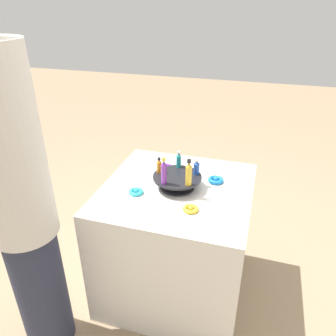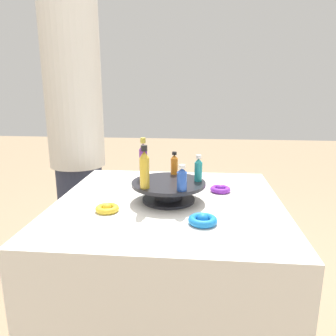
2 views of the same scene
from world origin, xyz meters
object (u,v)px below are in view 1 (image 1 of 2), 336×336
bottle_orange (159,166)px  ribbon_bow_teal (136,192)px  person_figure (20,205)px  bottle_gold (189,173)px  bottle_blue (197,167)px  display_stand (177,180)px  ribbon_bow_blue (216,180)px  ribbon_bow_purple (166,167)px  ribbon_bow_gold (191,209)px  bottle_teal (179,160)px  bottle_purple (164,172)px

bottle_orange → ribbon_bow_teal: bearing=147.1°
ribbon_bow_teal → person_figure: bearing=139.1°
bottle_gold → bottle_blue: 0.13m
display_stand → bottle_orange: bottle_orange is taller
ribbon_bow_blue → ribbon_bow_purple: (0.07, 0.32, -0.00)m
ribbon_bow_gold → person_figure: bearing=117.2°
bottle_blue → ribbon_bow_gold: size_ratio=1.11×
ribbon_bow_purple → ribbon_bow_gold: 0.46m
bottle_teal → ribbon_bow_gold: bearing=-154.5°
bottle_gold → ribbon_bow_purple: 0.36m
display_stand → bottle_blue: size_ratio=3.06×
ribbon_bow_blue → person_figure: (-0.67, 0.76, 0.12)m
ribbon_bow_blue → ribbon_bow_gold: ribbon_bow_blue is taller
bottle_blue → ribbon_bow_teal: 0.35m
ribbon_bow_teal → bottle_purple: bearing=-80.8°
person_figure → bottle_blue: bearing=-1.8°
bottle_teal → ribbon_bow_gold: size_ratio=1.22×
display_stand → bottle_gold: (-0.07, -0.08, 0.10)m
bottle_gold → display_stand: bearing=47.3°
bottle_teal → person_figure: size_ratio=0.06×
display_stand → bottle_orange: 0.13m
ribbon_bow_teal → person_figure: 0.58m
ribbon_bow_blue → bottle_blue: bearing=124.7°
bottle_gold → ribbon_bow_purple: bottle_gold is taller
bottle_blue → person_figure: (-0.60, 0.66, 0.02)m
bottle_blue → person_figure: size_ratio=0.05×
bottle_teal → bottle_orange: size_ratio=1.09×
display_stand → ribbon_bow_blue: bearing=-57.9°
bottle_blue → ribbon_bow_gold: 0.27m
ribbon_bow_purple → person_figure: bearing=149.3°
ribbon_bow_teal → ribbon_bow_gold: same height
bottle_orange → bottle_gold: 0.21m
ribbon_bow_purple → bottle_blue: bearing=-123.2°
person_figure → ribbon_bow_blue: bearing=-2.7°
bottle_gold → ribbon_bow_teal: bearing=100.1°
bottle_orange → ribbon_bow_blue: 0.34m
display_stand → bottle_teal: bottle_teal is taller
display_stand → bottle_purple: bottle_purple is taller
display_stand → ribbon_bow_blue: size_ratio=3.00×
bottle_purple → ribbon_bow_blue: size_ratio=1.70×
ribbon_bow_purple → ribbon_bow_gold: size_ratio=1.02×
display_stand → bottle_blue: bearing=-60.7°
bottle_gold → ribbon_bow_purple: bearing=37.0°
display_stand → bottle_purple: bearing=155.3°
bottle_purple → bottle_blue: (0.15, -0.14, -0.03)m
bottle_orange → person_figure: (-0.56, 0.46, 0.02)m
bottle_orange → ribbon_bow_purple: size_ratio=1.09×
bottle_gold → bottle_blue: bearing=-6.7°
ribbon_bow_purple → ribbon_bow_teal: (-0.32, 0.07, -0.00)m
bottle_purple → bottle_blue: 0.21m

